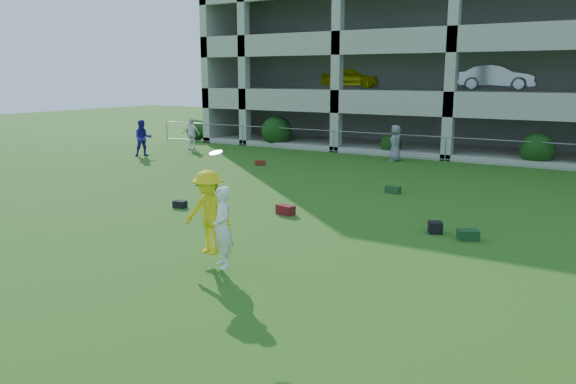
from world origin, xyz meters
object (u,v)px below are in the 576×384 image
Objects in this scene: crate_d at (435,227)px; frisbee_contest at (212,215)px; bystander_b at (191,134)px; bystander_a at (143,138)px; parking_garage at (492,41)px; bystander_c at (395,143)px.

frisbee_contest is at bearing -123.06° from crate_d.
frisbee_contest reaches higher than bystander_b.
bystander_a is 0.76× the size of frisbee_contest.
frisbee_contest reaches higher than crate_d.
frisbee_contest is 0.08× the size of parking_garage.
parking_garage reaches higher than bystander_a.
crate_d is at bearing 15.25° from bystander_c.
bystander_a is 5.27× the size of crate_d.
parking_garage is (-3.40, 21.45, 5.86)m from crate_d.
bystander_c is at bearing -1.38° from bystander_b.
bystander_a is 18.24m from crate_d.
crate_d is (16.62, -9.61, -0.72)m from bystander_b.
bystander_a is at bearing -109.34° from bystander_b.
bystander_a is 1.06× the size of bystander_b.
bystander_c is at bearing 97.48° from frisbee_contest.
bystander_b is at bearing 132.17° from frisbee_contest.
bystander_c is 11.30m from parking_garage.
bystander_a reaches higher than crate_d.
frisbee_contest reaches higher than bystander_c.
parking_garage reaches higher than bystander_c.
bystander_a is at bearing 140.07° from frisbee_contest.
bystander_b reaches higher than bystander_c.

